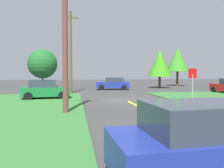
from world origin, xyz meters
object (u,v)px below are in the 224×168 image
utility_pole_near (65,36)px  utility_pole_mid (71,51)px  parked_car_near_building (45,90)px  car_approaching_junction (113,84)px  car_behind_on_main_road (207,143)px  oak_tree_left (43,64)px  pine_tree_center (178,59)px  stop_sign (193,78)px  oak_tree_right (160,63)px

utility_pole_near → utility_pole_mid: (0.04, 13.19, 0.47)m
parked_car_near_building → car_approaching_junction: same height
car_behind_on_main_road → utility_pole_mid: utility_pole_mid is taller
car_behind_on_main_road → car_approaching_junction: bearing=81.5°
utility_pole_near → oak_tree_left: utility_pole_near is taller
utility_pole_near → car_approaching_junction: bearing=72.7°
utility_pole_near → parked_car_near_building: bearing=105.2°
oak_tree_left → car_approaching_junction: bearing=-29.3°
oak_tree_left → parked_car_near_building: bearing=-81.7°
parked_car_near_building → utility_pole_near: bearing=-80.8°
utility_pole_near → pine_tree_center: 30.62m
stop_sign → oak_tree_left: size_ratio=0.44×
utility_pole_mid → oak_tree_left: size_ratio=1.55×
stop_sign → oak_tree_right: bearing=-113.2°
car_behind_on_main_road → oak_tree_right: size_ratio=0.71×
parked_car_near_building → oak_tree_right: (14.91, 12.36, 2.85)m
car_approaching_junction → oak_tree_right: (7.33, 2.02, 2.85)m
car_behind_on_main_road → utility_pole_near: bearing=107.1°
stop_sign → utility_pole_mid: size_ratio=0.28×
stop_sign → oak_tree_right: oak_tree_right is taller
stop_sign → utility_pole_near: (-9.40, -3.81, 2.36)m
stop_sign → parked_car_near_building: stop_sign is taller
pine_tree_center → oak_tree_right: bearing=-135.9°
parked_car_near_building → utility_pole_mid: utility_pole_mid is taller
car_approaching_junction → oak_tree_left: oak_tree_left is taller
parked_car_near_building → oak_tree_right: size_ratio=0.73×
utility_pole_mid → oak_tree_right: 14.49m
parked_car_near_building → car_approaching_junction: size_ratio=0.90×
pine_tree_center → oak_tree_right: pine_tree_center is taller
stop_sign → pine_tree_center: 22.84m
car_behind_on_main_road → oak_tree_right: bearing=67.7°
utility_pole_mid → oak_tree_right: bearing=27.5°
stop_sign → parked_car_near_building: size_ratio=0.62×
utility_pole_near → utility_pole_mid: bearing=89.8°
pine_tree_center → utility_pole_mid: bearing=-147.1°
parked_car_near_building → utility_pole_mid: (2.08, 5.69, 3.83)m
stop_sign → utility_pole_mid: 13.55m
car_approaching_junction → oak_tree_right: 8.11m
stop_sign → car_behind_on_main_road: size_ratio=0.64×
stop_sign → utility_pole_mid: bearing=-56.0°
parked_car_near_building → utility_pole_mid: bearing=63.9°
stop_sign → car_approaching_junction: stop_sign is taller
stop_sign → car_approaching_junction: size_ratio=0.56×
car_approaching_junction → utility_pole_near: bearing=80.4°
oak_tree_left → pine_tree_center: (22.33, 1.39, 0.96)m
parked_car_near_building → utility_pole_near: (2.04, -7.50, 3.36)m
utility_pole_near → stop_sign: bearing=22.1°
utility_pole_mid → oak_tree_left: utility_pole_mid is taller
utility_pole_mid → pine_tree_center: utility_pole_mid is taller
oak_tree_left → oak_tree_right: bearing=-11.6°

